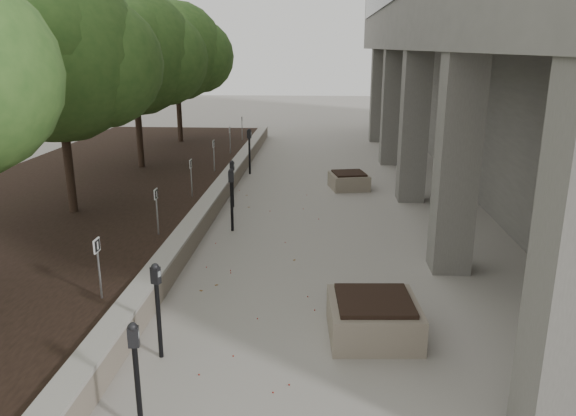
% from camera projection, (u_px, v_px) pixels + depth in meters
% --- Properties ---
extents(retaining_wall, '(0.39, 26.00, 0.50)m').
position_uv_depth(retaining_wall, '(209.00, 208.00, 13.71)').
color(retaining_wall, gray).
rests_on(retaining_wall, ground).
extents(planting_bed, '(7.00, 26.00, 0.40)m').
position_uv_depth(planting_bed, '(65.00, 207.00, 13.95)').
color(planting_bed, black).
rests_on(planting_bed, ground).
extents(crabapple_tree_3, '(4.60, 4.00, 5.44)m').
position_uv_depth(crabapple_tree_3, '(60.00, 92.00, 12.13)').
color(crabapple_tree_3, '#325A22').
rests_on(crabapple_tree_3, planting_bed).
extents(crabapple_tree_4, '(4.60, 4.00, 5.44)m').
position_uv_depth(crabapple_tree_4, '(135.00, 80.00, 16.92)').
color(crabapple_tree_4, '#325A22').
rests_on(crabapple_tree_4, planting_bed).
extents(crabapple_tree_5, '(4.60, 4.00, 5.44)m').
position_uv_depth(crabapple_tree_5, '(177.00, 72.00, 21.71)').
color(crabapple_tree_5, '#325A22').
rests_on(crabapple_tree_5, planting_bed).
extents(parking_sign_3, '(0.04, 0.22, 0.96)m').
position_uv_depth(parking_sign_3, '(99.00, 269.00, 8.30)').
color(parking_sign_3, black).
rests_on(parking_sign_3, planting_bed).
extents(parking_sign_4, '(0.04, 0.22, 0.96)m').
position_uv_depth(parking_sign_4, '(157.00, 212.00, 11.17)').
color(parking_sign_4, black).
rests_on(parking_sign_4, planting_bed).
extents(parking_sign_5, '(0.04, 0.22, 0.96)m').
position_uv_depth(parking_sign_5, '(191.00, 178.00, 14.05)').
color(parking_sign_5, black).
rests_on(parking_sign_5, planting_bed).
extents(parking_sign_6, '(0.04, 0.22, 0.96)m').
position_uv_depth(parking_sign_6, '(214.00, 156.00, 16.92)').
color(parking_sign_6, black).
rests_on(parking_sign_6, planting_bed).
extents(parking_sign_7, '(0.04, 0.22, 0.96)m').
position_uv_depth(parking_sign_7, '(230.00, 140.00, 19.79)').
color(parking_sign_7, black).
rests_on(parking_sign_7, planting_bed).
extents(parking_sign_8, '(0.04, 0.22, 0.96)m').
position_uv_depth(parking_sign_8, '(242.00, 128.00, 22.67)').
color(parking_sign_8, black).
rests_on(parking_sign_8, planting_bed).
extents(parking_meter_1, '(0.15, 0.12, 1.34)m').
position_uv_depth(parking_meter_1, '(137.00, 379.00, 5.90)').
color(parking_meter_1, black).
rests_on(parking_meter_1, ground).
extents(parking_meter_2, '(0.16, 0.14, 1.38)m').
position_uv_depth(parking_meter_2, '(158.00, 311.00, 7.38)').
color(parking_meter_2, black).
rests_on(parking_meter_2, ground).
extents(parking_meter_3, '(0.16, 0.12, 1.46)m').
position_uv_depth(parking_meter_3, '(232.00, 200.00, 12.57)').
color(parking_meter_3, black).
rests_on(parking_meter_3, ground).
extents(parking_meter_4, '(0.14, 0.11, 1.26)m').
position_uv_depth(parking_meter_4, '(233.00, 184.00, 14.49)').
color(parking_meter_4, black).
rests_on(parking_meter_4, ground).
extents(parking_meter_5, '(0.17, 0.13, 1.52)m').
position_uv_depth(parking_meter_5, '(250.00, 152.00, 18.27)').
color(parking_meter_5, black).
rests_on(parking_meter_5, ground).
extents(planter_front, '(1.36, 1.36, 0.60)m').
position_uv_depth(planter_front, '(373.00, 317.00, 8.05)').
color(planter_front, gray).
rests_on(planter_front, ground).
extents(planter_back, '(1.26, 1.26, 0.50)m').
position_uv_depth(planter_back, '(349.00, 180.00, 16.52)').
color(planter_back, gray).
rests_on(planter_back, ground).
extents(berry_scatter, '(3.30, 14.10, 0.02)m').
position_uv_depth(berry_scatter, '(260.00, 285.00, 9.84)').
color(berry_scatter, '#99160B').
rests_on(berry_scatter, ground).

